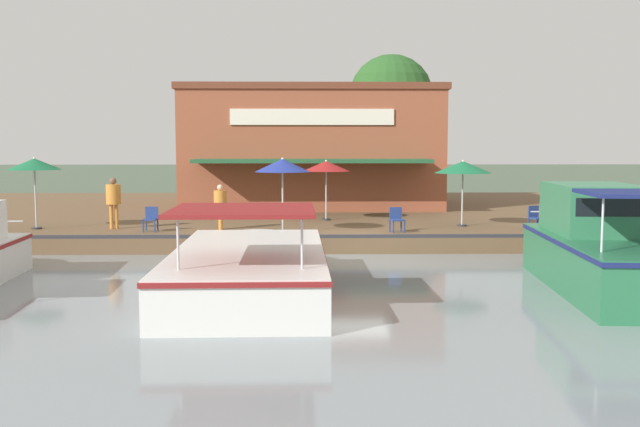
{
  "coord_description": "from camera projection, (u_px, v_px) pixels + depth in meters",
  "views": [
    {
      "loc": [
        22.65,
        -1.34,
        3.57
      ],
      "look_at": [
        -1.0,
        -0.89,
        1.3
      ],
      "focal_mm": 40.0,
      "sensor_mm": 36.0,
      "label": 1
    }
  ],
  "objects": [
    {
      "name": "patio_umbrella_far_corner",
      "position": [
        463.0,
        167.0,
        26.04
      ],
      "size": [
        2.08,
        2.08,
        2.43
      ],
      "color": "#B7B7B7",
      "rests_on": "quay_deck"
    },
    {
      "name": "quay_edge_fender",
      "position": [
        348.0,
        236.0,
        22.94
      ],
      "size": [
        0.2,
        50.4,
        0.1
      ],
      "primitive_type": "cube",
      "color": "#2D2D33",
      "rests_on": "quay_deck"
    },
    {
      "name": "quay_deck",
      "position": [
        335.0,
        214.0,
        33.82
      ],
      "size": [
        22.0,
        56.0,
        0.6
      ],
      "primitive_type": "cube",
      "color": "brown",
      "rests_on": "ground"
    },
    {
      "name": "cafe_chair_facing_river",
      "position": [
        151.0,
        218.0,
        24.57
      ],
      "size": [
        0.46,
        0.46,
        0.85
      ],
      "color": "navy",
      "rests_on": "quay_deck"
    },
    {
      "name": "motorboat_outer_channel",
      "position": [
        596.0,
        248.0,
        17.83
      ],
      "size": [
        8.13,
        3.07,
        2.51
      ],
      "color": "#287047",
      "rests_on": "river_water"
    },
    {
      "name": "patio_umbrella_near_quay_edge",
      "position": [
        34.0,
        164.0,
        25.12
      ],
      "size": [
        1.84,
        1.84,
        2.55
      ],
      "color": "#B7B7B7",
      "rests_on": "quay_deck"
    },
    {
      "name": "patio_umbrella_mid_patio_right",
      "position": [
        282.0,
        166.0,
        24.03
      ],
      "size": [
        1.88,
        1.88,
        2.55
      ],
      "color": "#B7B7B7",
      "rests_on": "quay_deck"
    },
    {
      "name": "person_mid_patio",
      "position": [
        220.0,
        202.0,
        25.09
      ],
      "size": [
        0.45,
        0.45,
        1.59
      ],
      "color": "orange",
      "rests_on": "quay_deck"
    },
    {
      "name": "waterfront_restaurant",
      "position": [
        311.0,
        147.0,
        35.65
      ],
      "size": [
        10.55,
        12.23,
        5.73
      ],
      "color": "brown",
      "rests_on": "quay_deck"
    },
    {
      "name": "person_near_entrance",
      "position": [
        113.0,
        196.0,
        25.27
      ],
      "size": [
        0.52,
        0.52,
        1.83
      ],
      "color": "orange",
      "rests_on": "quay_deck"
    },
    {
      "name": "ground_plane",
      "position": [
        348.0,
        257.0,
        22.91
      ],
      "size": [
        220.0,
        220.0,
        0.0
      ],
      "primitive_type": "plane",
      "color": "#4C5B47"
    },
    {
      "name": "patio_umbrella_back_row",
      "position": [
        326.0,
        166.0,
        28.13
      ],
      "size": [
        1.89,
        1.89,
        2.39
      ],
      "color": "#B7B7B7",
      "rests_on": "quay_deck"
    },
    {
      "name": "cafe_chair_back_row_seat",
      "position": [
        536.0,
        217.0,
        24.97
      ],
      "size": [
        0.58,
        0.58,
        0.85
      ],
      "color": "navy",
      "rests_on": "quay_deck"
    },
    {
      "name": "motorboat_distant_upstream",
      "position": [
        252.0,
        263.0,
        17.65
      ],
      "size": [
        9.26,
        3.65,
        2.18
      ],
      "color": "white",
      "rests_on": "river_water"
    },
    {
      "name": "tree_downstream_bank",
      "position": [
        388.0,
        99.0,
        39.07
      ],
      "size": [
        4.85,
        4.62,
        7.95
      ],
      "color": "brown",
      "rests_on": "quay_deck"
    },
    {
      "name": "cafe_chair_far_corner_seat",
      "position": [
        397.0,
        218.0,
        24.38
      ],
      "size": [
        0.51,
        0.51,
        0.85
      ],
      "color": "navy",
      "rests_on": "quay_deck"
    }
  ]
}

